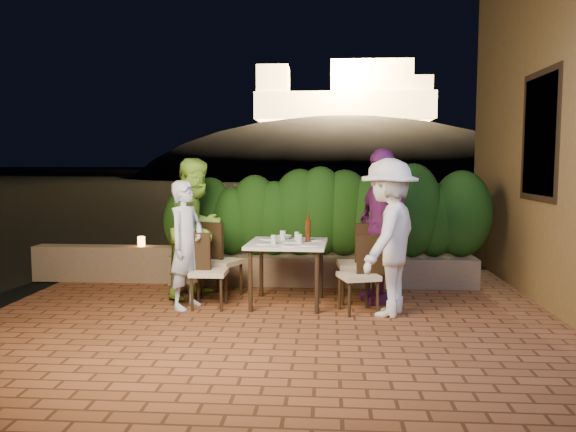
# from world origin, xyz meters

# --- Properties ---
(ground) EXTENTS (400.00, 400.00, 0.00)m
(ground) POSITION_xyz_m (0.00, 0.00, -0.02)
(ground) COLOR black
(ground) RESTS_ON ground
(terrace_floor) EXTENTS (7.00, 6.00, 0.15)m
(terrace_floor) POSITION_xyz_m (0.00, 0.50, -0.07)
(terrace_floor) COLOR brown
(terrace_floor) RESTS_ON ground
(window_pane) EXTENTS (0.08, 1.00, 1.40)m
(window_pane) POSITION_xyz_m (2.82, 1.50, 2.00)
(window_pane) COLOR black
(window_pane) RESTS_ON building_wall
(window_frame) EXTENTS (0.06, 1.15, 1.55)m
(window_frame) POSITION_xyz_m (2.81, 1.50, 2.00)
(window_frame) COLOR black
(window_frame) RESTS_ON building_wall
(planter) EXTENTS (4.20, 0.55, 0.40)m
(planter) POSITION_xyz_m (0.20, 2.30, 0.20)
(planter) COLOR #76614B
(planter) RESTS_ON ground
(hedge) EXTENTS (4.00, 0.70, 1.10)m
(hedge) POSITION_xyz_m (0.20, 2.30, 0.95)
(hedge) COLOR #183E10
(hedge) RESTS_ON planter
(parapet) EXTENTS (2.20, 0.30, 0.50)m
(parapet) POSITION_xyz_m (-2.80, 2.30, 0.25)
(parapet) COLOR #76614B
(parapet) RESTS_ON ground
(hill) EXTENTS (52.00, 40.00, 22.00)m
(hill) POSITION_xyz_m (2.00, 60.00, -4.00)
(hill) COLOR black
(hill) RESTS_ON ground
(fortress) EXTENTS (26.00, 8.00, 8.00)m
(fortress) POSITION_xyz_m (2.00, 60.00, 10.50)
(fortress) COLOR #FFCC7A
(fortress) RESTS_ON hill
(dining_table) EXTENTS (0.95, 0.95, 0.75)m
(dining_table) POSITION_xyz_m (-0.19, 1.13, 0.38)
(dining_table) COLOR white
(dining_table) RESTS_ON ground
(plate_nw) EXTENTS (0.21, 0.21, 0.01)m
(plate_nw) POSITION_xyz_m (-0.44, 0.96, 0.76)
(plate_nw) COLOR white
(plate_nw) RESTS_ON dining_table
(plate_sw) EXTENTS (0.23, 0.23, 0.01)m
(plate_sw) POSITION_xyz_m (-0.44, 1.36, 0.76)
(plate_sw) COLOR white
(plate_sw) RESTS_ON dining_table
(plate_ne) EXTENTS (0.22, 0.22, 0.01)m
(plate_ne) POSITION_xyz_m (0.08, 0.88, 0.76)
(plate_ne) COLOR white
(plate_ne) RESTS_ON dining_table
(plate_se) EXTENTS (0.21, 0.21, 0.01)m
(plate_se) POSITION_xyz_m (0.12, 1.31, 0.76)
(plate_se) COLOR white
(plate_se) RESTS_ON dining_table
(plate_centre) EXTENTS (0.20, 0.20, 0.01)m
(plate_centre) POSITION_xyz_m (-0.15, 1.13, 0.76)
(plate_centre) COLOR white
(plate_centre) RESTS_ON dining_table
(plate_front) EXTENTS (0.23, 0.23, 0.01)m
(plate_front) POSITION_xyz_m (-0.13, 0.83, 0.76)
(plate_front) COLOR white
(plate_front) RESTS_ON dining_table
(glass_nw) EXTENTS (0.06, 0.06, 0.11)m
(glass_nw) POSITION_xyz_m (-0.33, 0.95, 0.80)
(glass_nw) COLOR silver
(glass_nw) RESTS_ON dining_table
(glass_sw) EXTENTS (0.07, 0.07, 0.12)m
(glass_sw) POSITION_xyz_m (-0.25, 1.28, 0.81)
(glass_sw) COLOR silver
(glass_sw) RESTS_ON dining_table
(glass_ne) EXTENTS (0.06, 0.06, 0.11)m
(glass_ne) POSITION_xyz_m (-0.04, 1.06, 0.80)
(glass_ne) COLOR silver
(glass_ne) RESTS_ON dining_table
(glass_se) EXTENTS (0.06, 0.06, 0.10)m
(glass_se) POSITION_xyz_m (-0.08, 1.30, 0.80)
(glass_se) COLOR silver
(glass_se) RESTS_ON dining_table
(beer_bottle) EXTENTS (0.06, 0.06, 0.34)m
(beer_bottle) POSITION_xyz_m (0.05, 1.18, 0.92)
(beer_bottle) COLOR #461E0B
(beer_bottle) RESTS_ON dining_table
(bowl) EXTENTS (0.24, 0.24, 0.04)m
(bowl) POSITION_xyz_m (-0.25, 1.41, 0.77)
(bowl) COLOR white
(bowl) RESTS_ON dining_table
(chair_left_front) EXTENTS (0.42, 0.42, 0.88)m
(chair_left_front) POSITION_xyz_m (-1.08, 0.91, 0.44)
(chair_left_front) COLOR black
(chair_left_front) RESTS_ON ground
(chair_left_back) EXTENTS (0.57, 0.57, 0.93)m
(chair_left_back) POSITION_xyz_m (-1.04, 1.46, 0.47)
(chair_left_back) COLOR black
(chair_left_back) RESTS_ON ground
(chair_right_front) EXTENTS (0.51, 0.51, 0.87)m
(chair_right_front) POSITION_xyz_m (0.63, 0.83, 0.44)
(chair_right_front) COLOR black
(chair_right_front) RESTS_ON ground
(chair_right_back) EXTENTS (0.47, 0.47, 0.95)m
(chair_right_back) POSITION_xyz_m (0.64, 1.33, 0.48)
(chair_right_back) COLOR black
(chair_right_back) RESTS_ON ground
(diner_blue) EXTENTS (0.53, 0.63, 1.48)m
(diner_blue) POSITION_xyz_m (-1.34, 0.90, 0.74)
(diner_blue) COLOR silver
(diner_blue) RESTS_ON ground
(diner_green) EXTENTS (0.96, 1.05, 1.74)m
(diner_green) POSITION_xyz_m (-1.35, 1.46, 0.87)
(diner_green) COLOR #93D341
(diner_green) RESTS_ON ground
(diner_white) EXTENTS (1.06, 1.29, 1.73)m
(diner_white) POSITION_xyz_m (0.95, 0.76, 0.87)
(diner_white) COLOR white
(diner_white) RESTS_ON ground
(diner_purple) EXTENTS (0.82, 1.18, 1.86)m
(diner_purple) POSITION_xyz_m (0.94, 1.38, 0.93)
(diner_purple) COLOR #76287A
(diner_purple) RESTS_ON ground
(parapet_lamp) EXTENTS (0.10, 0.10, 0.14)m
(parapet_lamp) POSITION_xyz_m (-2.35, 2.30, 0.57)
(parapet_lamp) COLOR orange
(parapet_lamp) RESTS_ON parapet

